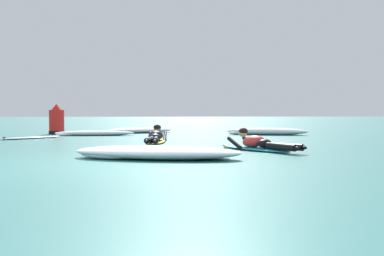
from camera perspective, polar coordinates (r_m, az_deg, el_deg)
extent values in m
plane|color=#387A75|center=(17.44, -9.06, -0.81)|extent=(120.00, 120.00, 0.00)
ellipsoid|color=#2DB2D1|center=(10.31, 7.87, -2.58)|extent=(1.49, 2.14, 0.07)
ellipsoid|color=#2DB2D1|center=(11.10, 4.32, -2.19)|extent=(0.26, 0.26, 0.06)
ellipsoid|color=red|center=(10.34, 7.69, -1.65)|extent=(0.65, 0.74, 0.34)
ellipsoid|color=black|center=(10.07, 9.07, -1.93)|extent=(0.43, 0.41, 0.20)
cylinder|color=black|center=(9.60, 11.06, -2.31)|extent=(0.49, 0.83, 0.14)
ellipsoid|color=black|center=(9.29, 12.81, -2.47)|extent=(0.19, 0.24, 0.08)
cylinder|color=black|center=(9.72, 11.73, -2.27)|extent=(0.57, 0.79, 0.14)
ellipsoid|color=black|center=(9.44, 13.67, -2.41)|extent=(0.19, 0.24, 0.08)
cylinder|color=black|center=(10.46, 5.52, -2.04)|extent=(0.36, 0.56, 0.34)
sphere|color=tan|center=(10.77, 4.23, -2.45)|extent=(0.09, 0.09, 0.09)
cylinder|color=black|center=(10.73, 7.41, -1.94)|extent=(0.36, 0.56, 0.34)
sphere|color=tan|center=(11.01, 6.16, -2.36)|extent=(0.09, 0.09, 0.09)
sphere|color=tan|center=(10.61, 6.37, -0.56)|extent=(0.21, 0.21, 0.21)
ellipsoid|color=black|center=(10.59, 6.44, -0.40)|extent=(0.29, 0.28, 0.16)
ellipsoid|color=yellow|center=(12.80, -4.54, -1.67)|extent=(0.74, 2.15, 0.07)
ellipsoid|color=yellow|center=(13.79, -4.17, -1.35)|extent=(0.21, 0.22, 0.06)
ellipsoid|color=black|center=(12.84, -4.52, -0.92)|extent=(0.47, 0.76, 0.35)
ellipsoid|color=black|center=(12.42, -4.69, -1.16)|extent=(0.37, 0.31, 0.20)
cylinder|color=black|center=(11.83, -5.34, -1.47)|extent=(0.28, 0.93, 0.14)
ellipsoid|color=black|center=(11.38, -5.70, -1.61)|extent=(0.12, 0.23, 0.08)
cylinder|color=black|center=(11.81, -4.57, -1.47)|extent=(0.18, 0.92, 0.14)
ellipsoid|color=black|center=(11.36, -4.65, -1.61)|extent=(0.12, 0.23, 0.08)
cylinder|color=black|center=(13.26, -5.32, -1.17)|extent=(0.15, 0.59, 0.34)
sphere|color=tan|center=(13.64, -5.16, -1.50)|extent=(0.09, 0.09, 0.09)
cylinder|color=black|center=(13.20, -3.43, -1.18)|extent=(0.15, 0.59, 0.34)
sphere|color=tan|center=(13.56, -3.32, -1.52)|extent=(0.09, 0.09, 0.09)
sphere|color=tan|center=(13.25, -4.37, -0.03)|extent=(0.21, 0.21, 0.21)
ellipsoid|color=black|center=(13.23, -4.37, 0.09)|extent=(0.24, 0.22, 0.16)
ellipsoid|color=silver|center=(15.54, -19.49, -1.12)|extent=(1.86, 1.93, 0.07)
cube|color=#1E9EDB|center=(15.54, -19.49, -0.98)|extent=(1.31, 1.38, 0.01)
cone|color=black|center=(15.07, -22.45, -1.37)|extent=(0.14, 0.14, 0.16)
ellipsoid|color=white|center=(18.52, -6.51, -0.28)|extent=(2.85, 1.76, 0.22)
ellipsoid|color=white|center=(18.88, -4.69, -0.33)|extent=(1.07, 0.84, 0.16)
ellipsoid|color=white|center=(18.20, -8.85, -0.49)|extent=(1.05, 0.93, 0.12)
ellipsoid|color=white|center=(8.38, -4.43, -3.03)|extent=(3.30, 1.86, 0.25)
ellipsoid|color=white|center=(8.37, 1.04, -3.28)|extent=(1.18, 0.67, 0.17)
ellipsoid|color=white|center=(8.56, -10.70, -3.32)|extent=(1.23, 1.06, 0.14)
ellipsoid|color=white|center=(17.09, 9.39, -0.42)|extent=(3.09, 1.57, 0.27)
ellipsoid|color=white|center=(17.19, 11.90, -0.55)|extent=(1.09, 0.41, 0.19)
ellipsoid|color=white|center=(17.08, 6.36, -0.61)|extent=(1.09, 0.40, 0.15)
ellipsoid|color=white|center=(16.75, -12.09, -0.62)|extent=(2.85, 0.57, 0.19)
ellipsoid|color=white|center=(16.76, -9.65, -0.70)|extent=(1.05, 0.44, 0.13)
ellipsoid|color=white|center=(16.84, -14.99, -0.78)|extent=(1.06, 0.53, 0.10)
cylinder|color=red|center=(18.46, -16.58, 0.73)|extent=(0.58, 0.58, 0.93)
cone|color=red|center=(18.46, -16.60, 2.54)|extent=(0.40, 0.40, 0.24)
cylinder|color=black|center=(18.47, -16.57, -0.52)|extent=(0.60, 0.60, 0.12)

